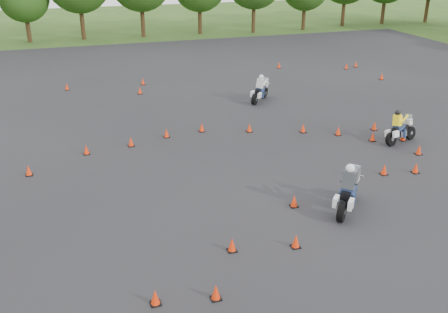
% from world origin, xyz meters
% --- Properties ---
extents(ground, '(140.00, 140.00, 0.00)m').
position_xyz_m(ground, '(0.00, 0.00, 0.00)').
color(ground, '#2D5119').
rests_on(ground, ground).
extents(asphalt_pad, '(62.00, 62.00, 0.00)m').
position_xyz_m(asphalt_pad, '(0.00, 6.00, 0.01)').
color(asphalt_pad, black).
rests_on(asphalt_pad, ground).
extents(traffic_cones, '(36.34, 33.47, 0.45)m').
position_xyz_m(traffic_cones, '(-0.32, 5.92, 0.23)').
color(traffic_cones, red).
rests_on(traffic_cones, asphalt_pad).
extents(rider_grey, '(2.32, 2.40, 1.97)m').
position_xyz_m(rider_grey, '(3.67, 0.38, 0.99)').
color(rider_grey, '#36393C').
rests_on(rider_grey, ground).
extents(rider_yellow, '(2.30, 1.31, 1.70)m').
position_xyz_m(rider_yellow, '(9.89, 5.60, 0.85)').
color(rider_yellow, yellow).
rests_on(rider_yellow, ground).
extents(rider_white, '(2.10, 2.15, 1.78)m').
position_xyz_m(rider_white, '(5.74, 14.47, 0.89)').
color(rider_white, beige).
rests_on(rider_white, ground).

